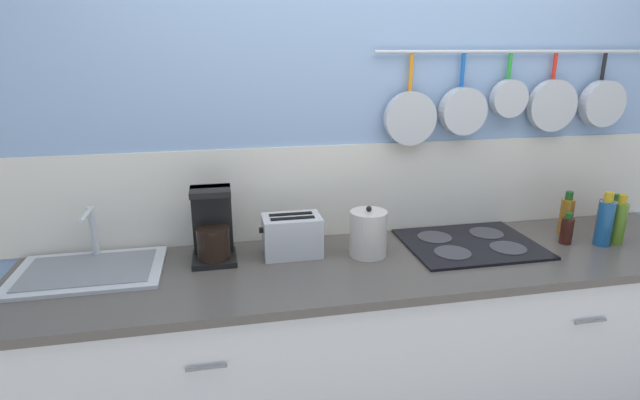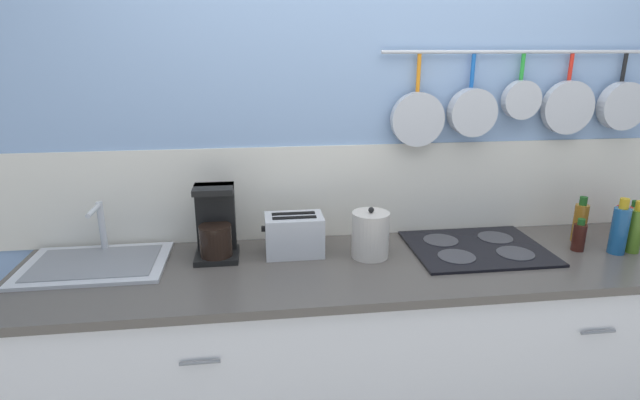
% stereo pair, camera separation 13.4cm
% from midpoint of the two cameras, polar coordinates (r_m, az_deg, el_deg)
% --- Properties ---
extents(wall_back, '(7.20, 0.15, 2.60)m').
position_cam_midpoint_polar(wall_back, '(2.33, 3.56, 5.36)').
color(wall_back, '#84A3CC').
rests_on(wall_back, ground_plane).
extents(cabinet_base, '(2.98, 0.64, 0.86)m').
position_cam_midpoint_polar(cabinet_base, '(2.33, 5.47, -17.36)').
color(cabinet_base, silver).
rests_on(cabinet_base, ground_plane).
extents(countertop, '(3.02, 0.66, 0.03)m').
position_cam_midpoint_polar(countertop, '(2.11, 5.81, -7.34)').
color(countertop, '#4C4742').
rests_on(countertop, cabinet_base).
extents(sink_basin, '(0.56, 0.39, 0.23)m').
position_cam_midpoint_polar(sink_basin, '(2.21, -26.50, -7.06)').
color(sink_basin, '#B7BABF').
rests_on(sink_basin, countertop).
extents(coffee_maker, '(0.18, 0.18, 0.31)m').
position_cam_midpoint_polar(coffee_maker, '(2.12, -13.93, -3.47)').
color(coffee_maker, black).
rests_on(coffee_maker, countertop).
extents(toaster, '(0.26, 0.16, 0.18)m').
position_cam_midpoint_polar(toaster, '(2.13, -5.03, -4.09)').
color(toaster, '#B7BABF').
rests_on(toaster, countertop).
extents(kettle, '(0.16, 0.16, 0.22)m').
position_cam_midpoint_polar(kettle, '(2.12, 3.73, -3.84)').
color(kettle, beige).
rests_on(kettle, countertop).
extents(cooktop, '(0.58, 0.46, 0.01)m').
position_cam_midpoint_polar(cooktop, '(2.33, 15.22, -4.86)').
color(cooktop, black).
rests_on(cooktop, countertop).
extents(bottle_cooking_wine, '(0.05, 0.05, 0.15)m').
position_cam_midpoint_polar(bottle_cooking_wine, '(2.48, 25.00, -3.14)').
color(bottle_cooking_wine, '#33140F').
rests_on(bottle_cooking_wine, countertop).
extents(bottle_hot_sauce, '(0.06, 0.06, 0.21)m').
position_cam_midpoint_polar(bottle_hot_sauce, '(2.59, 25.01, -1.65)').
color(bottle_hot_sauce, '#8C5919').
rests_on(bottle_hot_sauce, countertop).
extents(bottle_dish_soap, '(0.07, 0.07, 0.25)m').
position_cam_midpoint_polar(bottle_dish_soap, '(2.52, 28.47, -2.25)').
color(bottle_dish_soap, navy).
rests_on(bottle_dish_soap, countertop).
extents(bottle_sesame_oil, '(0.06, 0.06, 0.23)m').
position_cam_midpoint_polar(bottle_sesame_oil, '(2.57, 29.71, -2.23)').
color(bottle_sesame_oil, '#4C721E').
rests_on(bottle_sesame_oil, countertop).
extents(bottle_vinegar, '(0.07, 0.07, 0.18)m').
position_cam_midpoint_polar(bottle_vinegar, '(2.75, 28.59, -1.41)').
color(bottle_vinegar, red).
rests_on(bottle_vinegar, countertop).
extents(bottle_olive_oil, '(0.06, 0.06, 0.16)m').
position_cam_midpoint_polar(bottle_olive_oil, '(2.82, 29.41, -1.25)').
color(bottle_olive_oil, '#BFB799').
rests_on(bottle_olive_oil, countertop).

